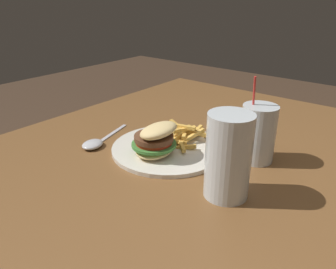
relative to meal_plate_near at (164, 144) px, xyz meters
The scene contains 5 objects.
dining_table 0.23m from the meal_plate_near, 68.32° to the left, with size 1.42×1.24×0.74m.
meal_plate_near is the anchor object (origin of this frame).
beer_glass 0.23m from the meal_plate_near, 73.05° to the left, with size 0.09×0.09×0.17m.
juice_glass 0.23m from the meal_plate_near, 119.30° to the left, with size 0.08×0.08×0.20m.
spoon 0.19m from the meal_plate_near, 62.83° to the right, with size 0.19×0.08×0.02m.
Camera 1 is at (0.48, 0.27, 1.11)m, focal length 35.00 mm.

